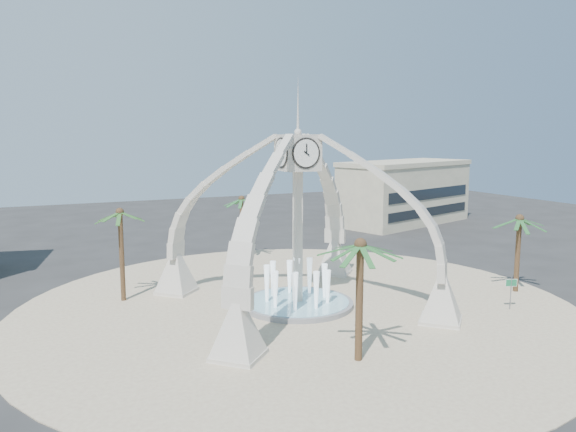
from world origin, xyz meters
name	(u,v)px	position (x,y,z in m)	size (l,w,h in m)	color
ground	(297,307)	(0.00, 0.00, 0.00)	(140.00, 140.00, 0.00)	#282828
plaza	(297,306)	(0.00, 0.00, 0.03)	(40.00, 40.00, 0.06)	beige
clock_tower	(298,218)	(0.00, 0.00, 6.49)	(17.94, 17.94, 16.30)	beige
fountain	(297,303)	(0.00, 0.00, 0.29)	(8.00, 8.00, 3.62)	gray
building_ne	(405,192)	(30.00, 28.00, 4.31)	(21.87, 14.17, 8.60)	beige
palm_east	(520,220)	(17.26, -3.79, 5.77)	(4.64, 4.64, 6.63)	brown
palm_west	(120,214)	(-11.17, 6.68, 6.58)	(4.89, 4.89, 7.41)	brown
palm_north	(241,200)	(1.61, 15.88, 5.98)	(4.06, 4.06, 6.79)	brown
palm_south	(360,246)	(-1.20, -10.17, 6.41)	(5.71, 5.71, 7.33)	brown
street_sign	(511,287)	(13.30, -7.01, 1.68)	(0.83, 0.29, 2.35)	slate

